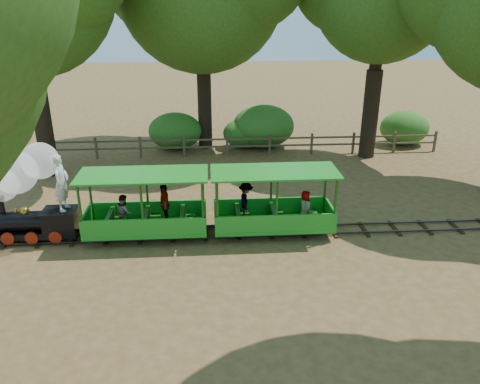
{
  "coord_description": "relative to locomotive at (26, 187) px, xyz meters",
  "views": [
    {
      "loc": [
        -1.85,
        -12.97,
        6.76
      ],
      "look_at": [
        -0.92,
        0.5,
        1.22
      ],
      "focal_mm": 35.0,
      "sensor_mm": 36.0,
      "label": 1
    }
  ],
  "objects": [
    {
      "name": "carriage_rear",
      "position": [
        7.19,
        -0.02,
        -0.93
      ],
      "size": [
        3.8,
        1.55,
        1.97
      ],
      "color": "green",
      "rests_on": "track"
    },
    {
      "name": "track",
      "position": [
        7.19,
        -0.07,
        -1.67
      ],
      "size": [
        22.0,
        1.0,
        0.1
      ],
      "color": "#3F3D3A",
      "rests_on": "ground"
    },
    {
      "name": "shrub_mid_e",
      "position": [
        7.09,
        9.23,
        -1.02
      ],
      "size": [
        2.08,
        1.6,
        1.44
      ],
      "primitive_type": "ellipsoid",
      "color": "#2D6B1E",
      "rests_on": "ground"
    },
    {
      "name": "carriage_front",
      "position": [
        3.4,
        -0.07,
        -0.93
      ],
      "size": [
        3.8,
        1.55,
        1.97
      ],
      "color": "green",
      "rests_on": "track"
    },
    {
      "name": "ground",
      "position": [
        7.19,
        -0.07,
        -1.74
      ],
      "size": [
        90.0,
        90.0,
        0.0
      ],
      "primitive_type": "plane",
      "color": "olive",
      "rests_on": "ground"
    },
    {
      "name": "shrub_mid_w",
      "position": [
        8.03,
        9.23,
        -0.69
      ],
      "size": [
        3.03,
        2.33,
        2.1
      ],
      "primitive_type": "ellipsoid",
      "color": "#2D6B1E",
      "rests_on": "ground"
    },
    {
      "name": "shrub_west",
      "position": [
        3.73,
        9.23,
        -0.84
      ],
      "size": [
        2.59,
        1.99,
        1.79
      ],
      "primitive_type": "ellipsoid",
      "color": "#2D6B1E",
      "rests_on": "ground"
    },
    {
      "name": "fence",
      "position": [
        7.19,
        7.93,
        -1.16
      ],
      "size": [
        18.1,
        0.1,
        1.0
      ],
      "color": "brown",
      "rests_on": "ground"
    },
    {
      "name": "locomotive",
      "position": [
        0.0,
        0.0,
        0.0
      ],
      "size": [
        2.69,
        1.27,
        3.09
      ],
      "color": "black",
      "rests_on": "ground"
    },
    {
      "name": "shrub_east",
      "position": [
        15.17,
        9.23,
        -0.89
      ],
      "size": [
        2.46,
        1.89,
        1.7
      ],
      "primitive_type": "ellipsoid",
      "color": "#2D6B1E",
      "rests_on": "ground"
    }
  ]
}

